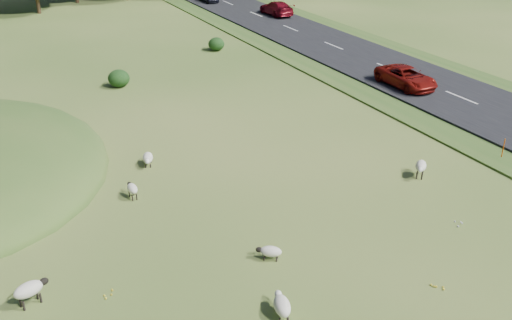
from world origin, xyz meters
The scene contains 12 objects.
ground centered at (0.00, 20.00, 0.00)m, with size 160.00×160.00×0.00m, color #33591C.
road centered at (20.00, 30.00, 0.12)m, with size 8.00×150.00×0.25m, color black.
shrubs centered at (-4.60, 26.58, 0.70)m, with size 25.10×8.70×1.57m.
marker_post centered at (15.07, -0.02, 0.60)m, with size 0.06×0.06×1.20m, color #D8590C.
sheep_0 centered at (-1.88, -5.76, 0.47)m, with size 0.83×1.35×0.75m.
sheep_1 centered at (-9.57, -1.22, 0.66)m, with size 1.36×0.88×0.94m.
sheep_2 centered at (-4.24, 4.74, 0.52)m, with size 0.47×1.02×0.74m.
sheep_3 centered at (-2.54, 7.83, 0.44)m, with size 0.84×1.27×0.70m.
sheep_4 centered at (-0.69, -2.63, 0.38)m, with size 1.05×0.89×0.61m.
sheep_5 centered at (9.56, 0.29, 0.61)m, with size 1.14×1.12×0.88m.
car_1 centered at (21.90, 38.65, 1.02)m, with size 2.15×5.28×1.53m, color maroon.
car_6 centered at (18.10, 11.69, 0.96)m, with size 2.36×5.12×1.42m, color maroon.
Camera 1 is at (-9.62, -19.26, 13.51)m, focal length 40.00 mm.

